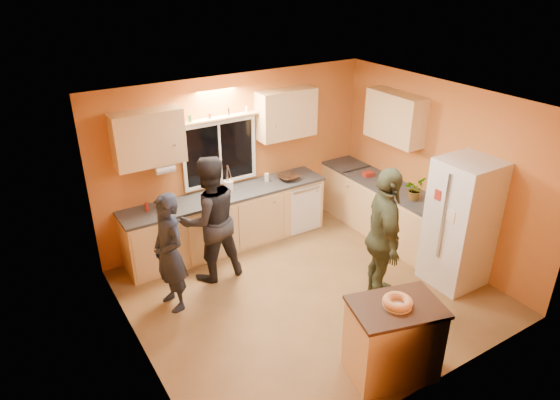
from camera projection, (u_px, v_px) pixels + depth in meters
ground at (309, 293)px, 6.76m from camera, size 4.50×4.50×0.00m
room_shell at (301, 171)px, 6.43m from camera, size 4.54×4.04×2.61m
back_counter at (249, 214)px, 7.87m from camera, size 4.23×0.62×0.90m
right_counter at (393, 214)px, 7.88m from camera, size 0.62×1.84×0.90m
refrigerator at (461, 223)px, 6.66m from camera, size 0.72×0.70×1.80m
island at (393, 339)px, 5.27m from camera, size 1.07×0.86×0.90m
bundt_pastry at (398, 302)px, 5.06m from camera, size 0.31×0.31×0.09m
person_left at (169, 253)px, 6.19m from camera, size 0.45×0.62×1.58m
person_center at (210, 219)px, 6.76m from camera, size 0.88×0.69×1.81m
person_right at (384, 238)px, 6.23m from camera, size 0.93×1.18×1.87m
mixing_bowl at (288, 177)px, 7.96m from camera, size 0.35×0.35×0.08m
utensil_crock at (229, 186)px, 7.55m from camera, size 0.14×0.14×0.17m
potted_plant at (414, 189)px, 7.26m from camera, size 0.38×0.36×0.33m
red_box at (368, 174)px, 8.09m from camera, size 0.17×0.13×0.07m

